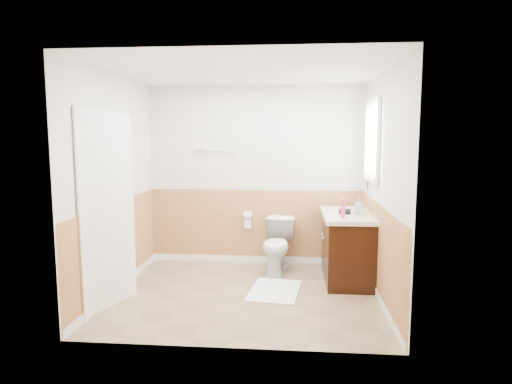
# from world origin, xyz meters

# --- Properties ---
(floor) EXTENTS (3.00, 3.00, 0.00)m
(floor) POSITION_xyz_m (0.00, 0.00, 0.00)
(floor) COLOR #8C7051
(floor) RESTS_ON ground
(ceiling) EXTENTS (3.00, 3.00, 0.00)m
(ceiling) POSITION_xyz_m (0.00, 0.00, 2.50)
(ceiling) COLOR white
(ceiling) RESTS_ON floor
(wall_back) EXTENTS (3.00, 0.00, 3.00)m
(wall_back) POSITION_xyz_m (0.00, 1.30, 1.25)
(wall_back) COLOR silver
(wall_back) RESTS_ON floor
(wall_front) EXTENTS (3.00, 0.00, 3.00)m
(wall_front) POSITION_xyz_m (0.00, -1.30, 1.25)
(wall_front) COLOR silver
(wall_front) RESTS_ON floor
(wall_left) EXTENTS (0.00, 3.00, 3.00)m
(wall_left) POSITION_xyz_m (-1.50, 0.00, 1.25)
(wall_left) COLOR silver
(wall_left) RESTS_ON floor
(wall_right) EXTENTS (0.00, 3.00, 3.00)m
(wall_right) POSITION_xyz_m (1.50, 0.00, 1.25)
(wall_right) COLOR silver
(wall_right) RESTS_ON floor
(wainscot_back) EXTENTS (3.00, 0.00, 3.00)m
(wainscot_back) POSITION_xyz_m (0.00, 1.29, 0.50)
(wainscot_back) COLOR #B97D4A
(wainscot_back) RESTS_ON floor
(wainscot_front) EXTENTS (3.00, 0.00, 3.00)m
(wainscot_front) POSITION_xyz_m (0.00, -1.29, 0.50)
(wainscot_front) COLOR #B97D4A
(wainscot_front) RESTS_ON floor
(wainscot_left) EXTENTS (0.00, 2.60, 2.60)m
(wainscot_left) POSITION_xyz_m (-1.49, 0.00, 0.50)
(wainscot_left) COLOR #B97D4A
(wainscot_left) RESTS_ON floor
(wainscot_right) EXTENTS (0.00, 2.60, 2.60)m
(wainscot_right) POSITION_xyz_m (1.49, 0.00, 0.50)
(wainscot_right) COLOR #B97D4A
(wainscot_right) RESTS_ON floor
(toilet) EXTENTS (0.48, 0.74, 0.71)m
(toilet) POSITION_xyz_m (0.33, 0.90, 0.35)
(toilet) COLOR white
(toilet) RESTS_ON floor
(bath_mat) EXTENTS (0.64, 0.86, 0.02)m
(bath_mat) POSITION_xyz_m (0.33, 0.11, 0.01)
(bath_mat) COLOR white
(bath_mat) RESTS_ON floor
(vanity_cabinet) EXTENTS (0.55, 1.10, 0.80)m
(vanity_cabinet) POSITION_xyz_m (1.21, 0.63, 0.40)
(vanity_cabinet) COLOR black
(vanity_cabinet) RESTS_ON floor
(vanity_knob_left) EXTENTS (0.03, 0.03, 0.03)m
(vanity_knob_left) POSITION_xyz_m (0.91, 0.53, 0.55)
(vanity_knob_left) COLOR #BBBBC2
(vanity_knob_left) RESTS_ON vanity_cabinet
(vanity_knob_right) EXTENTS (0.03, 0.03, 0.03)m
(vanity_knob_right) POSITION_xyz_m (0.91, 0.73, 0.55)
(vanity_knob_right) COLOR white
(vanity_knob_right) RESTS_ON vanity_cabinet
(countertop) EXTENTS (0.60, 1.15, 0.05)m
(countertop) POSITION_xyz_m (1.20, 0.63, 0.83)
(countertop) COLOR white
(countertop) RESTS_ON vanity_cabinet
(sink_basin) EXTENTS (0.36, 0.36, 0.02)m
(sink_basin) POSITION_xyz_m (1.21, 0.78, 0.86)
(sink_basin) COLOR white
(sink_basin) RESTS_ON countertop
(faucet) EXTENTS (0.02, 0.02, 0.14)m
(faucet) POSITION_xyz_m (1.39, 0.78, 0.92)
(faucet) COLOR silver
(faucet) RESTS_ON countertop
(lotion_bottle) EXTENTS (0.05, 0.05, 0.22)m
(lotion_bottle) POSITION_xyz_m (1.11, 0.29, 0.96)
(lotion_bottle) COLOR #DC396C
(lotion_bottle) RESTS_ON countertop
(soap_dispenser) EXTENTS (0.10, 0.10, 0.21)m
(soap_dispenser) POSITION_xyz_m (1.33, 0.54, 0.96)
(soap_dispenser) COLOR #9BA2AF
(soap_dispenser) RESTS_ON countertop
(hair_dryer_body) EXTENTS (0.14, 0.07, 0.07)m
(hair_dryer_body) POSITION_xyz_m (1.16, 0.55, 0.89)
(hair_dryer_body) COLOR black
(hair_dryer_body) RESTS_ON countertop
(hair_dryer_handle) EXTENTS (0.03, 0.03, 0.07)m
(hair_dryer_handle) POSITION_xyz_m (1.13, 0.48, 0.86)
(hair_dryer_handle) COLOR black
(hair_dryer_handle) RESTS_ON countertop
(mirror_panel) EXTENTS (0.02, 0.35, 0.90)m
(mirror_panel) POSITION_xyz_m (1.48, 1.10, 1.55)
(mirror_panel) COLOR silver
(mirror_panel) RESTS_ON wall_right
(window_frame) EXTENTS (0.04, 0.80, 1.00)m
(window_frame) POSITION_xyz_m (1.47, 0.59, 1.75)
(window_frame) COLOR white
(window_frame) RESTS_ON wall_right
(window_glass) EXTENTS (0.01, 0.70, 0.90)m
(window_glass) POSITION_xyz_m (1.49, 0.59, 1.75)
(window_glass) COLOR white
(window_glass) RESTS_ON wall_right
(door) EXTENTS (0.29, 0.78, 2.04)m
(door) POSITION_xyz_m (-1.40, -0.45, 1.02)
(door) COLOR white
(door) RESTS_ON wall_left
(door_frame) EXTENTS (0.02, 0.92, 2.10)m
(door_frame) POSITION_xyz_m (-1.48, -0.45, 1.03)
(door_frame) COLOR white
(door_frame) RESTS_ON wall_left
(door_knob) EXTENTS (0.06, 0.06, 0.06)m
(door_knob) POSITION_xyz_m (-1.34, -0.12, 0.95)
(door_knob) COLOR silver
(door_knob) RESTS_ON door
(towel_bar) EXTENTS (0.62, 0.02, 0.02)m
(towel_bar) POSITION_xyz_m (-0.55, 1.25, 1.60)
(towel_bar) COLOR silver
(towel_bar) RESTS_ON wall_back
(tp_holder_bar) EXTENTS (0.14, 0.02, 0.02)m
(tp_holder_bar) POSITION_xyz_m (-0.10, 1.23, 0.70)
(tp_holder_bar) COLOR silver
(tp_holder_bar) RESTS_ON wall_back
(tp_roll) EXTENTS (0.10, 0.11, 0.11)m
(tp_roll) POSITION_xyz_m (-0.10, 1.23, 0.70)
(tp_roll) COLOR white
(tp_roll) RESTS_ON tp_holder_bar
(tp_sheet) EXTENTS (0.10, 0.01, 0.16)m
(tp_sheet) POSITION_xyz_m (-0.10, 1.23, 0.59)
(tp_sheet) COLOR white
(tp_sheet) RESTS_ON tp_roll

